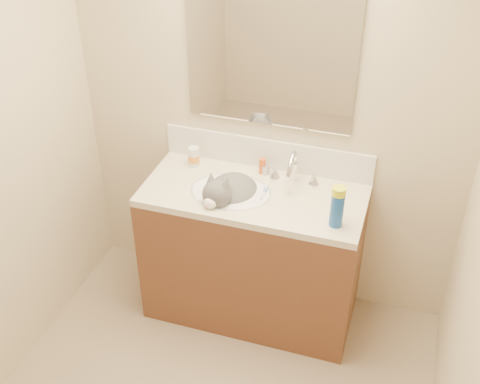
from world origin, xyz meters
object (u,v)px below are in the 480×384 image
Objects in this scene: vanity_cabinet at (253,256)px; faucet at (293,171)px; cat at (230,195)px; silver_jar at (266,170)px; amber_bottle at (262,166)px; basin at (231,202)px; spray_can at (337,210)px; pill_bottle at (194,156)px.

vanity_cabinet is 4.29× the size of faucet.
cat reaches higher than vanity_cabinet.
silver_jar is (0.01, 0.20, 0.48)m from vanity_cabinet.
amber_bottle is at bearing 162.29° from faucet.
basin is 0.62m from spray_can.
pill_bottle is (-0.28, 0.19, 0.13)m from basin.
faucet is at bearing 37.29° from vanity_cabinet.
silver_jar is 0.59× the size of amber_bottle.
cat is at bearing -165.48° from vanity_cabinet.
vanity_cabinet is 2.67× the size of basin.
amber_bottle is 0.50× the size of spray_can.
cat is at bearing -116.62° from amber_bottle.
amber_bottle is (0.11, 0.23, 0.12)m from basin.
spray_can is (0.87, -0.31, 0.03)m from pill_bottle.
faucet is 0.19m from silver_jar.
faucet is 0.41m from spray_can.
faucet reaches higher than spray_can.
spray_can is at bearing 2.01° from cat.
vanity_cabinet is 10.54× the size of pill_bottle.
cat is 4.79× the size of amber_bottle.
basin is 3.95× the size of pill_bottle.
amber_bottle is at bearing 64.08° from basin.
cat reaches higher than pill_bottle.
pill_bottle is at bearing 158.40° from vanity_cabinet.
cat is at bearing -150.92° from faucet.
cat is (-0.30, -0.17, -0.11)m from faucet.
spray_can is at bearing -17.97° from vanity_cabinet.
cat is at bearing 168.57° from spray_can.
spray_can is at bearing -11.72° from basin.
faucet is 5.21× the size of silver_jar.
cat is 8.18× the size of silver_jar.
amber_bottle is 0.60m from spray_can.
pill_bottle is 0.40m from amber_bottle.
silver_jar is 0.03m from amber_bottle.
amber_bottle reaches higher than basin.
pill_bottle is (-0.58, 0.02, -0.03)m from faucet.
cat is at bearing -120.92° from silver_jar.
vanity_cabinet is 0.73m from spray_can.
cat is 0.27m from silver_jar.
spray_can is at bearing -36.14° from amber_bottle.
faucet is 2.46× the size of pill_bottle.
basin is 0.28m from amber_bottle.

